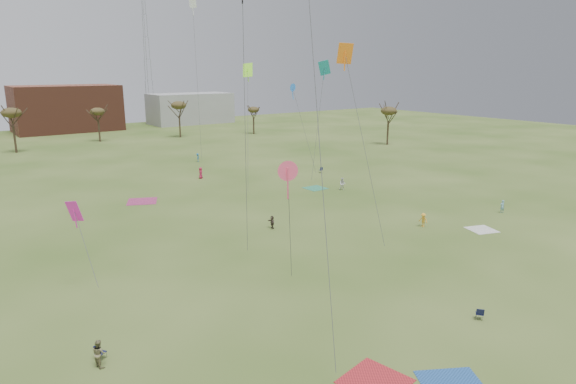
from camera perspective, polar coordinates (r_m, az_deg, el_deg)
ground at (r=38.37m, az=10.79°, el=-11.56°), size 260.00×260.00×0.00m
spectator_fore_b at (r=31.27m, az=-20.85°, el=-16.89°), size 0.78×0.91×1.63m
spectator_fore_c at (r=52.31m, az=-1.84°, el=-3.47°), size 0.59×1.33×1.38m
flyer_mid_b at (r=54.73m, az=15.24°, el=-3.11°), size 0.74×1.06×1.51m
flyer_mid_c at (r=63.08m, az=23.36°, el=-1.52°), size 0.65×0.53×1.52m
spectator_mid_e at (r=69.12m, az=6.26°, el=0.93°), size 1.04×1.05×1.71m
flyer_far_b at (r=77.08m, az=-9.98°, el=2.17°), size 0.81×0.98×1.73m
flyer_far_c at (r=91.15m, az=-10.32°, el=3.91°), size 0.99×1.14×1.53m
blanket_red at (r=29.03m, az=9.95°, el=-20.62°), size 3.77×3.77×0.03m
blanket_cream at (r=55.85m, az=21.32°, el=-4.06°), size 3.32×3.32×0.03m
blanket_plum at (r=65.65m, az=-16.38°, el=-1.03°), size 4.75×4.75×0.03m
blanket_olive at (r=69.95m, az=3.15°, el=0.43°), size 2.81×2.81×0.03m
camp_chair_left at (r=32.20m, az=-20.69°, el=-17.07°), size 0.71×0.73×0.87m
camp_chair_center at (r=36.68m, az=21.10°, el=-13.11°), size 0.74×0.73×0.87m
camp_chair_right at (r=80.46m, az=3.77°, el=2.41°), size 0.65×0.61×0.87m
kites_aloft at (r=58.71m, az=-7.16°, el=17.98°), size 65.82×61.45×26.55m
tree_line at (r=105.42m, az=-23.51°, el=7.80°), size 117.44×49.32×8.91m
building_brick at (r=146.98m, az=-24.09°, el=8.76°), size 26.00×16.00×12.00m
building_grey at (r=156.32m, az=-11.13°, el=9.39°), size 24.00×12.00×9.00m
radio_tower at (r=158.49m, az=-15.87°, el=14.52°), size 1.51×1.72×41.00m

